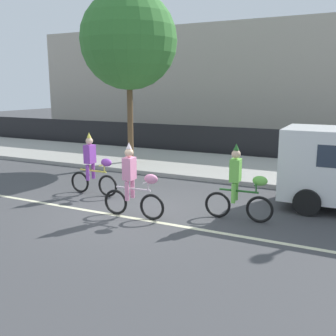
% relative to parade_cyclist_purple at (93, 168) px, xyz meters
% --- Properties ---
extents(ground_plane, '(80.00, 80.00, 0.00)m').
position_rel_parade_cyclist_purple_xyz_m(ground_plane, '(1.92, -0.89, -0.84)').
color(ground_plane, '#424244').
extents(road_centre_line, '(36.00, 0.14, 0.01)m').
position_rel_parade_cyclist_purple_xyz_m(road_centre_line, '(1.92, -1.39, -0.84)').
color(road_centre_line, beige).
rests_on(road_centre_line, ground).
extents(sidewalk_curb, '(60.00, 5.00, 0.15)m').
position_rel_parade_cyclist_purple_xyz_m(sidewalk_curb, '(1.92, 5.61, -0.77)').
color(sidewalk_curb, '#9E9B93').
rests_on(sidewalk_curb, ground).
extents(fence_line, '(40.00, 0.08, 1.40)m').
position_rel_parade_cyclist_purple_xyz_m(fence_line, '(1.92, 8.51, -0.14)').
color(fence_line, black).
rests_on(fence_line, ground).
extents(building_backdrop, '(28.00, 8.00, 6.98)m').
position_rel_parade_cyclist_purple_xyz_m(building_backdrop, '(0.29, 17.11, 2.65)').
color(building_backdrop, '#B2A899').
rests_on(building_backdrop, ground).
extents(parade_cyclist_purple, '(1.72, 0.50, 1.92)m').
position_rel_parade_cyclist_purple_xyz_m(parade_cyclist_purple, '(0.00, 0.00, 0.00)').
color(parade_cyclist_purple, black).
rests_on(parade_cyclist_purple, ground).
extents(parade_cyclist_pink, '(1.72, 0.50, 1.92)m').
position_rel_parade_cyclist_purple_xyz_m(parade_cyclist_pink, '(2.23, -1.31, 0.00)').
color(parade_cyclist_pink, black).
rests_on(parade_cyclist_pink, ground).
extents(parade_cyclist_lime, '(1.72, 0.50, 1.92)m').
position_rel_parade_cyclist_purple_xyz_m(parade_cyclist_lime, '(4.67, -0.33, 0.00)').
color(parade_cyclist_lime, black).
rests_on(parade_cyclist_lime, ground).
extents(street_tree_near_lamp, '(3.93, 3.93, 6.92)m').
position_rel_parade_cyclist_purple_xyz_m(street_tree_near_lamp, '(-1.50, 4.60, 4.25)').
color(street_tree_near_lamp, brown).
rests_on(street_tree_near_lamp, sidewalk_curb).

